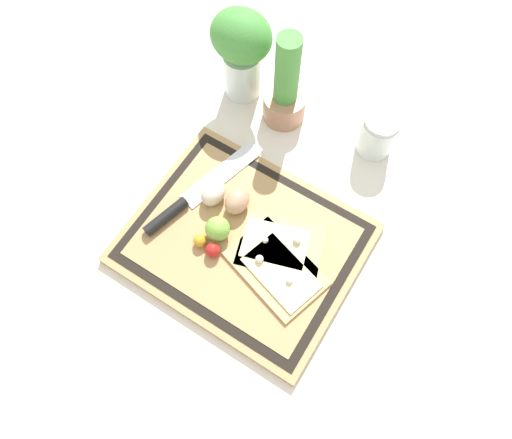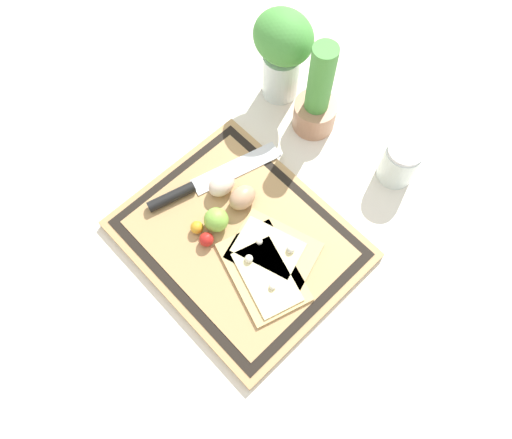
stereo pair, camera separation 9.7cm
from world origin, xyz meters
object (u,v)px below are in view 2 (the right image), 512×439
at_px(pizza_slice_near, 264,273).
at_px(cherry_tomato_red, 206,239).
at_px(lime, 216,220).
at_px(sauce_jar, 399,164).
at_px(herb_pot, 317,101).
at_px(herb_glass, 283,50).
at_px(knife, 193,187).
at_px(cherry_tomato_yellow, 197,227).
at_px(egg_brown, 242,198).
at_px(egg_pink, 222,184).
at_px(pizza_slice_far, 273,250).

distance_m(pizza_slice_near, cherry_tomato_red, 0.13).
relative_size(lime, sauce_jar, 0.49).
xyz_separation_m(pizza_slice_near, herb_pot, (-0.18, 0.33, 0.05)).
distance_m(cherry_tomato_red, herb_glass, 0.42).
bearing_deg(sauce_jar, herb_pot, -171.50).
height_order(pizza_slice_near, herb_pot, herb_pot).
distance_m(cherry_tomato_red, sauce_jar, 0.42).
xyz_separation_m(knife, cherry_tomato_yellow, (0.07, -0.05, 0.01)).
distance_m(egg_brown, egg_pink, 0.05).
distance_m(lime, cherry_tomato_red, 0.04).
bearing_deg(knife, cherry_tomato_red, -28.11).
relative_size(sauce_jar, herb_glass, 0.45).
height_order(lime, herb_pot, herb_pot).
height_order(knife, cherry_tomato_yellow, cherry_tomato_yellow).
height_order(knife, sauce_jar, sauce_jar).
bearing_deg(egg_pink, pizza_slice_far, -6.65).
height_order(lime, herb_glass, herb_glass).
relative_size(pizza_slice_far, egg_pink, 3.21).
height_order(knife, egg_pink, egg_pink).
xyz_separation_m(pizza_slice_far, cherry_tomato_yellow, (-0.13, -0.08, 0.01)).
distance_m(egg_pink, herb_pot, 0.27).
bearing_deg(egg_brown, pizza_slice_far, -14.09).
distance_m(herb_pot, herb_glass, 0.13).
bearing_deg(herb_pot, egg_brown, -80.56).
height_order(egg_brown, sauce_jar, sauce_jar).
xyz_separation_m(herb_pot, herb_glass, (-0.11, 0.01, 0.05)).
relative_size(knife, egg_brown, 4.99).
bearing_deg(sauce_jar, cherry_tomato_yellow, -115.17).
bearing_deg(egg_pink, cherry_tomato_yellow, -70.95).
relative_size(pizza_slice_near, cherry_tomato_red, 7.26).
bearing_deg(egg_brown, sauce_jar, 59.78).
xyz_separation_m(lime, sauce_jar, (0.16, 0.35, -0.00)).
relative_size(pizza_slice_far, cherry_tomato_yellow, 7.30).
bearing_deg(egg_brown, cherry_tomato_yellow, -99.40).
bearing_deg(lime, egg_brown, 90.77).
bearing_deg(cherry_tomato_yellow, lime, 62.34).
bearing_deg(cherry_tomato_yellow, pizza_slice_near, 11.64).
bearing_deg(pizza_slice_far, cherry_tomato_yellow, -150.50).
bearing_deg(egg_brown, cherry_tomato_red, -82.25).
xyz_separation_m(cherry_tomato_red, sauce_jar, (0.15, 0.39, 0.01)).
distance_m(egg_brown, herb_pot, 0.26).
xyz_separation_m(egg_pink, herb_pot, (0.01, 0.26, 0.04)).
distance_m(pizza_slice_near, pizza_slice_far, 0.05).
height_order(pizza_slice_far, herb_glass, herb_glass).
bearing_deg(egg_brown, pizza_slice_near, -28.03).
relative_size(knife, cherry_tomato_red, 10.21).
bearing_deg(egg_pink, herb_pot, 88.20).
relative_size(pizza_slice_far, cherry_tomato_red, 6.57).
relative_size(pizza_slice_far, egg_brown, 3.21).
distance_m(pizza_slice_near, egg_brown, 0.16).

